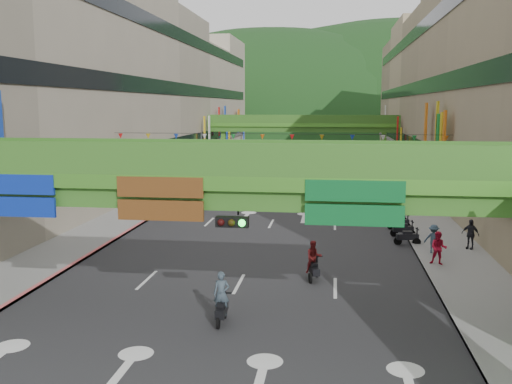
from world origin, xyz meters
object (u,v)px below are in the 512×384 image
overpass_near (233,198)px  car_yellow (324,171)px  scooter_rider_mid (314,260)px  car_silver (247,181)px  pedestrian_red (438,251)px  scooter_rider_near (222,300)px

overpass_near → car_yellow: size_ratio=7.03×
overpass_near → scooter_rider_mid: overpass_near is taller
car_silver → pedestrian_red: size_ratio=2.31×
overpass_near → pedestrian_red: bearing=50.7°
overpass_near → scooter_rider_mid: size_ratio=14.40×
scooter_rider_near → car_yellow: 46.81m
scooter_rider_near → car_silver: (-4.62, 37.12, -0.30)m
car_yellow → overpass_near: bearing=-100.0°
scooter_rider_near → scooter_rider_mid: (3.32, 6.02, 0.04)m
overpass_near → scooter_rider_mid: bearing=71.9°
scooter_rider_near → pedestrian_red: 13.29m
car_silver → scooter_rider_near: bearing=-91.6°
car_silver → car_yellow: 12.30m
car_yellow → pedestrian_red: pedestrian_red is taller
scooter_rider_mid → car_yellow: bearing=90.3°
car_silver → car_yellow: car_yellow is taller
scooter_rider_near → pedestrian_red: scooter_rider_near is taller
car_yellow → pedestrian_red: (6.58, -37.57, 0.19)m
scooter_rider_near → car_yellow: size_ratio=0.52×
car_yellow → scooter_rider_mid: bearing=-97.0°
overpass_near → scooter_rider_mid: (2.53, 7.73, -4.21)m
car_silver → pedestrian_red: 31.41m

